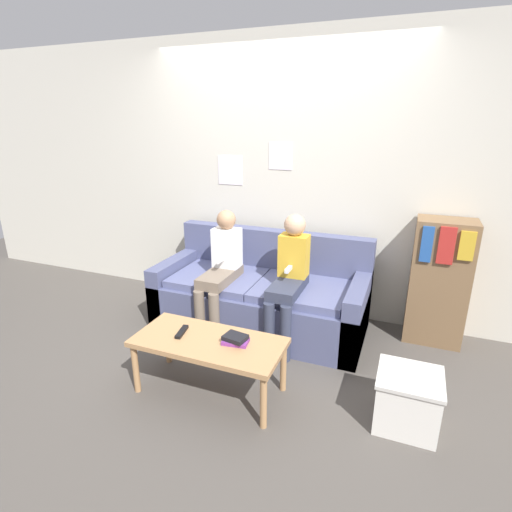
{
  "coord_description": "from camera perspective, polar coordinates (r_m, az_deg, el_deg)",
  "views": [
    {
      "loc": [
        1.2,
        -2.62,
        1.84
      ],
      "look_at": [
        0.0,
        0.4,
        0.73
      ],
      "focal_mm": 28.0,
      "sensor_mm": 36.0,
      "label": 1
    }
  ],
  "objects": [
    {
      "name": "person_left",
      "position": [
        3.54,
        -5.04,
        -1.49
      ],
      "size": [
        0.24,
        0.57,
        1.09
      ],
      "color": "#756656",
      "rests_on": "ground_plane"
    },
    {
      "name": "book_stack",
      "position": [
        2.75,
        -2.96,
        -11.81
      ],
      "size": [
        0.18,
        0.14,
        0.06
      ],
      "color": "#7A3389",
      "rests_on": "coffee_table"
    },
    {
      "name": "coffee_table",
      "position": [
        2.83,
        -6.77,
        -12.63
      ],
      "size": [
        1.04,
        0.48,
        0.41
      ],
      "color": "#AD7F51",
      "rests_on": "ground_plane"
    },
    {
      "name": "bookshelf",
      "position": [
        3.71,
        24.65,
        -3.36
      ],
      "size": [
        0.46,
        0.33,
        1.08
      ],
      "color": "brown",
      "rests_on": "ground_plane"
    },
    {
      "name": "tv_remote",
      "position": [
        2.91,
        -10.56,
        -10.59
      ],
      "size": [
        0.07,
        0.17,
        0.02
      ],
      "rotation": [
        0.0,
        0.0,
        0.19
      ],
      "color": "black",
      "rests_on": "coffee_table"
    },
    {
      "name": "storage_box",
      "position": [
        2.81,
        20.8,
        -18.67
      ],
      "size": [
        0.39,
        0.37,
        0.36
      ],
      "color": "silver",
      "rests_on": "ground_plane"
    },
    {
      "name": "wall_back",
      "position": [
        3.9,
        3.6,
        10.89
      ],
      "size": [
        8.0,
        0.06,
        2.6
      ],
      "color": "beige",
      "rests_on": "ground_plane"
    },
    {
      "name": "couch",
      "position": [
        3.72,
        0.8,
        -5.85
      ],
      "size": [
        1.89,
        0.84,
        0.85
      ],
      "color": "#4C5175",
      "rests_on": "ground_plane"
    },
    {
      "name": "person_right",
      "position": [
        3.32,
        4.75,
        -2.64
      ],
      "size": [
        0.24,
        0.57,
        1.11
      ],
      "color": "#33384C",
      "rests_on": "ground_plane"
    },
    {
      "name": "ground_plane",
      "position": [
        3.41,
        -2.55,
        -13.71
      ],
      "size": [
        10.0,
        10.0,
        0.0
      ],
      "primitive_type": "plane",
      "color": "#4C4742"
    }
  ]
}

